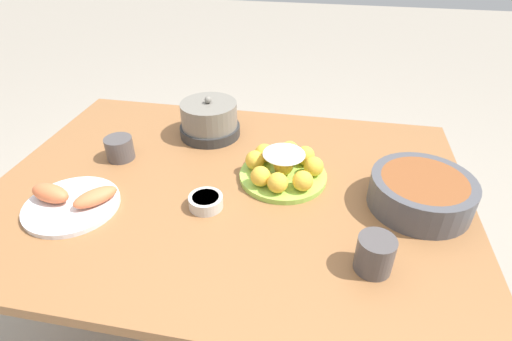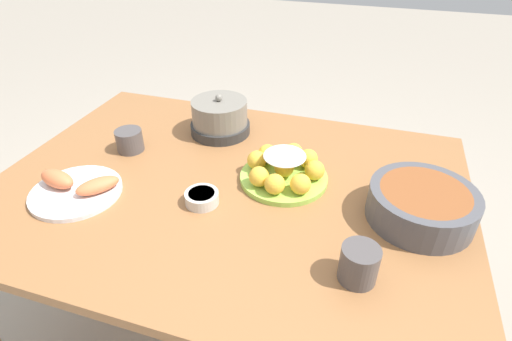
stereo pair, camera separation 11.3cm
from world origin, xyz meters
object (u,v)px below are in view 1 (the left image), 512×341
at_px(warming_pot, 209,120).
at_px(dining_table, 230,208).
at_px(cup_near, 375,254).
at_px(serving_bowl, 421,192).
at_px(cup_far, 120,148).
at_px(seafood_platter, 72,201).
at_px(cake_plate, 283,168).
at_px(sauce_bowl, 206,201).

bearing_deg(warming_pot, dining_table, -64.31).
bearing_deg(dining_table, warming_pot, 115.69).
xyz_separation_m(dining_table, cup_near, (0.40, -0.24, 0.13)).
distance_m(dining_table, serving_bowl, 0.54).
distance_m(cup_far, warming_pot, 0.31).
bearing_deg(dining_table, serving_bowl, 0.60).
relative_size(serving_bowl, seafood_platter, 1.08).
bearing_deg(cake_plate, cup_far, 178.55).
distance_m(dining_table, cup_far, 0.40).
distance_m(cake_plate, sauce_bowl, 0.26).
bearing_deg(warming_pot, seafood_platter, -119.15).
relative_size(cake_plate, cup_far, 2.98).
distance_m(cake_plate, seafood_platter, 0.59).
xyz_separation_m(cake_plate, warming_pot, (-0.29, 0.22, 0.02)).
height_order(seafood_platter, cup_near, cup_near).
bearing_deg(seafood_platter, cup_far, 86.39).
xyz_separation_m(dining_table, sauce_bowl, (-0.04, -0.11, 0.10)).
bearing_deg(cake_plate, sauce_bowl, -137.17).
bearing_deg(cup_far, warming_pot, 40.36).
distance_m(sauce_bowl, cup_far, 0.39).
bearing_deg(sauce_bowl, dining_table, 71.22).
relative_size(cake_plate, sauce_bowl, 2.79).
bearing_deg(serving_bowl, cake_plate, 170.63).
bearing_deg(cake_plate, seafood_platter, -156.08).
height_order(dining_table, cup_near, cup_near).
xyz_separation_m(dining_table, warming_pot, (-0.14, 0.28, 0.14)).
bearing_deg(serving_bowl, cup_near, -117.99).
bearing_deg(sauce_bowl, serving_bowl, 11.11).
height_order(cake_plate, warming_pot, warming_pot).
xyz_separation_m(seafood_platter, cup_far, (0.02, 0.25, 0.02)).
relative_size(seafood_platter, cup_far, 2.89).
relative_size(dining_table, sauce_bowl, 14.72).
height_order(serving_bowl, seafood_platter, serving_bowl).
distance_m(cake_plate, cup_near, 0.40).
height_order(cake_plate, seafood_platter, cake_plate).
bearing_deg(dining_table, cup_far, 167.81).
distance_m(cup_near, warming_pot, 0.75).
relative_size(sauce_bowl, cup_far, 1.07).
relative_size(serving_bowl, sauce_bowl, 2.92).
bearing_deg(sauce_bowl, cup_far, 151.23).
bearing_deg(cup_near, cup_far, 157.07).
height_order(cup_far, warming_pot, warming_pot).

